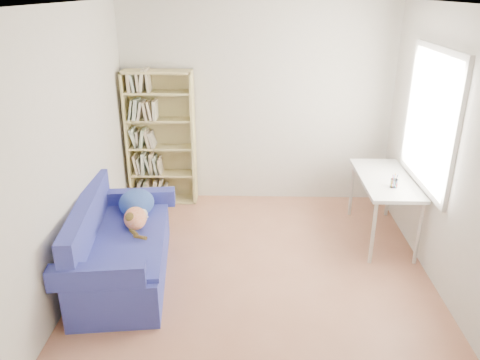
{
  "coord_description": "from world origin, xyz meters",
  "views": [
    {
      "loc": [
        -0.06,
        -4.0,
        2.72
      ],
      "look_at": [
        -0.18,
        0.53,
        0.85
      ],
      "focal_mm": 35.0,
      "sensor_mm": 36.0,
      "label": 1
    }
  ],
  "objects_px": {
    "pen_cup": "(394,182)",
    "sofa": "(121,246)",
    "bookshelf": "(161,143)",
    "desk": "(385,184)"
  },
  "relations": [
    {
      "from": "desk",
      "to": "pen_cup",
      "type": "xyz_separation_m",
      "value": [
        0.01,
        -0.27,
        0.13
      ]
    },
    {
      "from": "bookshelf",
      "to": "desk",
      "type": "bearing_deg",
      "value": -19.57
    },
    {
      "from": "sofa",
      "to": "pen_cup",
      "type": "relative_size",
      "value": 11.78
    },
    {
      "from": "desk",
      "to": "pen_cup",
      "type": "distance_m",
      "value": 0.3
    },
    {
      "from": "bookshelf",
      "to": "pen_cup",
      "type": "height_order",
      "value": "bookshelf"
    },
    {
      "from": "pen_cup",
      "to": "desk",
      "type": "bearing_deg",
      "value": 91.96
    },
    {
      "from": "sofa",
      "to": "bookshelf",
      "type": "bearing_deg",
      "value": 79.71
    },
    {
      "from": "bookshelf",
      "to": "desk",
      "type": "relative_size",
      "value": 1.42
    },
    {
      "from": "desk",
      "to": "bookshelf",
      "type": "bearing_deg",
      "value": 160.43
    },
    {
      "from": "pen_cup",
      "to": "sofa",
      "type": "bearing_deg",
      "value": -168.35
    }
  ]
}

